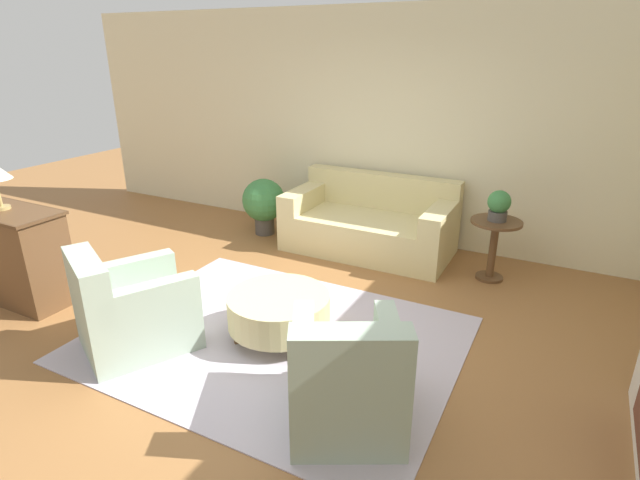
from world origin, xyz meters
name	(u,v)px	position (x,y,z in m)	size (l,w,h in m)	color
ground_plane	(275,340)	(0.00, 0.00, 0.00)	(16.00, 16.00, 0.00)	#996638
wall_back	(396,128)	(0.00, 2.84, 1.40)	(9.55, 0.12, 2.80)	beige
rug	(275,339)	(0.00, 0.00, 0.01)	(3.02, 2.35, 0.01)	#BCB2C1
couch	(370,225)	(-0.06, 2.27, 0.32)	(1.96, 1.00, 0.88)	beige
armchair_left	(131,311)	(-0.96, -0.63, 0.34)	(1.02, 1.08, 0.86)	#9EB29E
armchair_right	(347,380)	(0.96, -0.63, 0.34)	(1.02, 1.08, 0.86)	#9EB29E
ottoman_table	(279,310)	(0.01, 0.06, 0.26)	(0.87, 0.87, 0.39)	beige
side_table	(494,240)	(1.40, 2.09, 0.45)	(0.52, 0.52, 0.66)	brown
dresser	(13,253)	(-2.63, -0.51, 0.48)	(1.18, 0.50, 0.92)	brown
potted_plant_on_side_table	(499,205)	(1.40, 2.09, 0.83)	(0.23, 0.23, 0.32)	#4C4742
potted_plant_floor	(264,202)	(-1.51, 2.14, 0.43)	(0.56, 0.56, 0.74)	#4C4742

